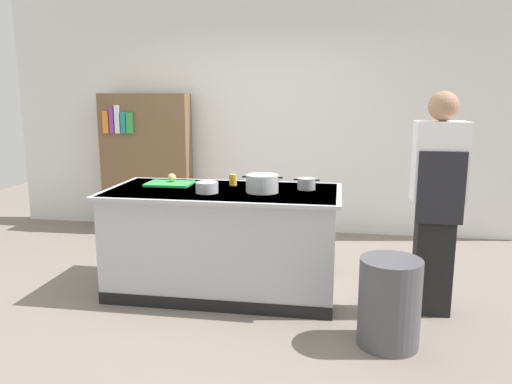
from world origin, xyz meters
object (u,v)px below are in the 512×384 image
juice_cup (233,180)px  bookshelf (147,163)px  stock_pot (262,183)px  mixing_bowl (207,187)px  onion (172,178)px  trash_bin (389,302)px  sauce_pan (306,184)px  person_chef (437,199)px

juice_cup → bookshelf: bookshelf is taller
stock_pot → juice_cup: size_ratio=3.35×
bookshelf → mixing_bowl: bearing=-56.4°
stock_pot → bookshelf: 2.54m
onion → trash_bin: onion is taller
onion → mixing_bowl: 0.53m
stock_pot → mixing_bowl: stock_pot is taller
onion → stock_pot: stock_pot is taller
mixing_bowl → juice_cup: 0.39m
mixing_bowl → bookshelf: 2.34m
onion → sauce_pan: (1.21, -0.06, -0.01)m
onion → stock_pot: size_ratio=0.23×
juice_cup → person_chef: size_ratio=0.06×
juice_cup → onion: bearing=-177.4°
onion → mixing_bowl: (0.41, -0.34, -0.01)m
person_chef → trash_bin: bearing=143.1°
sauce_pan → bookshelf: (-2.09, 1.66, -0.10)m
trash_bin → bookshelf: bookshelf is taller
mixing_bowl → trash_bin: (1.43, -0.61, -0.64)m
sauce_pan → person_chef: bearing=-16.6°
sauce_pan → bookshelf: 2.67m
sauce_pan → mixing_bowl: 0.84m
sauce_pan → juice_cup: size_ratio=2.19×
mixing_bowl → juice_cup: (0.14, 0.36, 0.01)m
sauce_pan → mixing_bowl: sauce_pan is taller
onion → person_chef: size_ratio=0.04×
stock_pot → person_chef: size_ratio=0.19×
juice_cup → bookshelf: 2.14m
stock_pot → mixing_bowl: bearing=-167.3°
juice_cup → mixing_bowl: bearing=-111.4°
stock_pot → person_chef: (1.36, -0.12, -0.06)m
mixing_bowl → person_chef: 1.81m
person_chef → mixing_bowl: bearing=84.8°
person_chef → bookshelf: size_ratio=1.01×
onion → juice_cup: size_ratio=0.77×
onion → mixing_bowl: bearing=-39.1°
juice_cup → sauce_pan: bearing=-7.1°
person_chef → stock_pot: bearing=80.4°
stock_pot → juice_cup: 0.40m
juice_cup → trash_bin: size_ratio=0.16×
mixing_bowl → onion: bearing=140.9°
onion → person_chef: person_chef is taller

